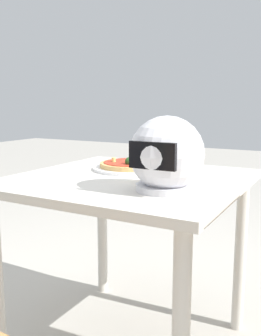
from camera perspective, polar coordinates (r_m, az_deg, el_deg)
The scene contains 4 objects.
dining_table at distance 1.45m, azimuth -0.22°, elevation -5.37°, with size 0.83×0.82×0.71m.
pizza_plate at distance 1.58m, azimuth 0.20°, elevation -0.02°, with size 0.32×0.32×0.01m, color white.
pizza at distance 1.58m, azimuth 0.30°, elevation 0.64°, with size 0.27×0.27×0.05m.
motorcycle_helmet at distance 1.19m, azimuth 5.46°, elevation 1.92°, with size 0.24×0.24×0.24m.
Camera 1 is at (-0.68, 1.22, 0.99)m, focal length 40.28 mm.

